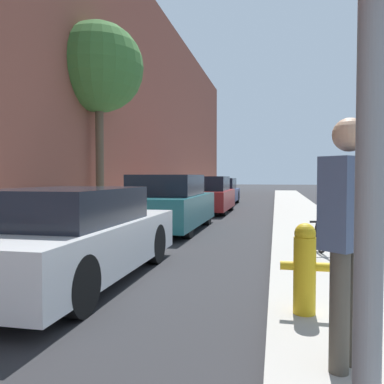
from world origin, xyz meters
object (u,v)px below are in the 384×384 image
(parked_car_teal, at_px, (169,204))
(bicycle, at_px, (330,239))
(parked_car_navy, at_px, (220,192))
(street_tree_far, at_px, (99,68))
(fire_hydrant, at_px, (305,267))
(traffic_sign_post, at_px, (373,6))
(parked_car_red, at_px, (207,196))
(parked_car_white, at_px, (72,237))
(pedestrian, at_px, (348,227))

(parked_car_teal, distance_m, bicycle, 5.30)
(parked_car_navy, distance_m, street_tree_far, 10.54)
(parked_car_navy, bearing_deg, fire_hydrant, -79.38)
(parked_car_navy, bearing_deg, traffic_sign_post, -81.16)
(fire_hydrant, bearing_deg, parked_car_navy, 100.62)
(parked_car_red, bearing_deg, parked_car_navy, 91.42)
(parked_car_white, relative_size, street_tree_far, 0.70)
(parked_car_navy, height_order, bicycle, parked_car_navy)
(fire_hydrant, bearing_deg, bicycle, 78.21)
(traffic_sign_post, bearing_deg, parked_car_navy, 109.14)
(parked_car_white, bearing_deg, parked_car_navy, 90.30)
(parked_car_navy, relative_size, traffic_sign_post, 1.47)
(bicycle, bearing_deg, parked_car_white, -165.73)
(parked_car_white, bearing_deg, street_tree_far, 111.82)
(traffic_sign_post, bearing_deg, parked_car_red, 111.54)
(parked_car_teal, height_order, parked_car_red, parked_car_teal)
(parked_car_red, relative_size, fire_hydrant, 4.43)
(parked_car_red, distance_m, traffic_sign_post, 15.49)
(parked_car_navy, height_order, pedestrian, pedestrian)
(parked_car_teal, bearing_deg, fire_hydrant, -64.05)
(street_tree_far, bearing_deg, parked_car_teal, -24.76)
(street_tree_far, relative_size, traffic_sign_post, 2.32)
(parked_car_white, relative_size, parked_car_navy, 1.10)
(parked_car_teal, bearing_deg, pedestrian, -66.09)
(bicycle, bearing_deg, parked_car_navy, 92.92)
(fire_hydrant, relative_size, traffic_sign_post, 0.34)
(parked_car_teal, xyz_separation_m, parked_car_red, (0.12, 5.49, -0.03))
(pedestrian, bearing_deg, traffic_sign_post, -148.39)
(parked_car_red, height_order, traffic_sign_post, traffic_sign_post)
(parked_car_teal, distance_m, parked_car_navy, 10.49)
(street_tree_far, bearing_deg, parked_car_red, 57.48)
(parked_car_teal, relative_size, parked_car_navy, 1.11)
(parked_car_white, relative_size, bicycle, 2.84)
(bicycle, bearing_deg, traffic_sign_post, -108.51)
(parked_car_navy, distance_m, fire_hydrant, 17.36)
(parked_car_white, height_order, traffic_sign_post, traffic_sign_post)
(parked_car_red, height_order, bicycle, parked_car_red)
(street_tree_far, height_order, fire_hydrant, street_tree_far)
(fire_hydrant, bearing_deg, parked_car_teal, 115.95)
(parked_car_teal, height_order, street_tree_far, street_tree_far)
(fire_hydrant, bearing_deg, parked_car_red, 104.30)
(street_tree_far, bearing_deg, bicycle, -37.26)
(parked_car_white, xyz_separation_m, traffic_sign_post, (3.05, -4.13, 1.26))
(street_tree_far, bearing_deg, fire_hydrant, -53.25)
(parked_car_teal, xyz_separation_m, pedestrian, (3.42, -7.70, 0.41))
(parked_car_teal, bearing_deg, parked_car_navy, 90.00)
(parked_car_white, relative_size, parked_car_teal, 0.99)
(bicycle, bearing_deg, pedestrian, -107.64)
(parked_car_red, xyz_separation_m, traffic_sign_post, (3.01, -15.14, 1.20))
(parked_car_red, xyz_separation_m, fire_hydrant, (3.08, -12.06, -0.12))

